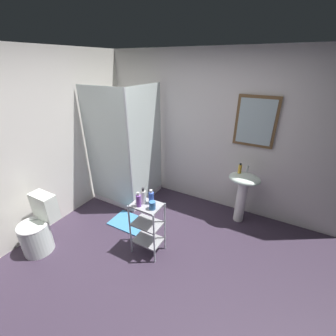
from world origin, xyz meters
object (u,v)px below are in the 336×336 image
object	(u,v)px
storage_cart	(147,224)
rinse_cup	(152,205)
shampoo_bottle_blue	(151,197)
toilet	(38,229)
shower_stall	(128,175)
conditioner_bottle_purple	(139,200)
bath_mat	(130,223)
hand_soap_bottle	(240,169)
pedestal_sink	(243,188)
lotion_bottle_white	(143,197)

from	to	relation	value
storage_cart	rinse_cup	distance (m)	0.37
shampoo_bottle_blue	toilet	bearing A→B (deg)	-151.66
shower_stall	conditioner_bottle_purple	distance (m)	1.43
conditioner_bottle_purple	bath_mat	world-z (taller)	conditioner_bottle_purple
storage_cart	hand_soap_bottle	xyz separation A→B (m)	(0.81, 1.26, 0.44)
shower_stall	hand_soap_bottle	xyz separation A→B (m)	(1.84, 0.33, 0.42)
toilet	rinse_cup	xyz separation A→B (m)	(1.40, 0.62, 0.48)
storage_cart	shampoo_bottle_blue	distance (m)	0.39
toilet	shower_stall	bearing A→B (deg)	80.62
toilet	bath_mat	distance (m)	1.25
pedestal_sink	storage_cart	world-z (taller)	pedestal_sink
shower_stall	shampoo_bottle_blue	bearing A→B (deg)	-39.22
conditioner_bottle_purple	bath_mat	distance (m)	1.03
storage_cart	rinse_cup	bearing A→B (deg)	-17.95
hand_soap_bottle	bath_mat	xyz separation A→B (m)	(-1.38, -0.94, -0.87)
toilet	hand_soap_bottle	xyz separation A→B (m)	(2.10, 1.92, 0.56)
hand_soap_bottle	conditioner_bottle_purple	size ratio (longest dim) A/B	0.81
storage_cart	lotion_bottle_white	world-z (taller)	lotion_bottle_white
lotion_bottle_white	conditioner_bottle_purple	bearing A→B (deg)	-103.19
toilet	shampoo_bottle_blue	distance (m)	1.59
toilet	bath_mat	world-z (taller)	toilet
shampoo_bottle_blue	rinse_cup	bearing A→B (deg)	-51.61
pedestal_sink	shampoo_bottle_blue	size ratio (longest dim) A/B	4.35
hand_soap_bottle	bath_mat	world-z (taller)	hand_soap_bottle
storage_cart	lotion_bottle_white	size ratio (longest dim) A/B	3.40
rinse_cup	lotion_bottle_white	bearing A→B (deg)	163.70
hand_soap_bottle	shampoo_bottle_blue	size ratio (longest dim) A/B	0.82
rinse_cup	bath_mat	bearing A→B (deg)	152.60
shower_stall	storage_cart	distance (m)	1.38
shower_stall	conditioner_bottle_purple	world-z (taller)	shower_stall
lotion_bottle_white	bath_mat	bearing A→B (deg)	149.68
pedestal_sink	toilet	world-z (taller)	pedestal_sink
storage_cart	hand_soap_bottle	bearing A→B (deg)	57.25
bath_mat	lotion_bottle_white	bearing A→B (deg)	-30.32
shower_stall	bath_mat	xyz separation A→B (m)	(0.46, -0.61, -0.45)
shampoo_bottle_blue	rinse_cup	world-z (taller)	shampoo_bottle_blue
rinse_cup	toilet	bearing A→B (deg)	-156.06
toilet	storage_cart	size ratio (longest dim) A/B	1.03
pedestal_sink	conditioner_bottle_purple	xyz separation A→B (m)	(-0.97, -1.31, 0.24)
toilet	rinse_cup	world-z (taller)	rinse_cup
shower_stall	storage_cart	size ratio (longest dim) A/B	2.70
shower_stall	toilet	bearing A→B (deg)	-99.38
pedestal_sink	rinse_cup	distance (m)	1.52
toilet	shampoo_bottle_blue	bearing A→B (deg)	28.34
hand_soap_bottle	conditioner_bottle_purple	bearing A→B (deg)	-123.35
conditioner_bottle_purple	shampoo_bottle_blue	bearing A→B (deg)	51.87
conditioner_bottle_purple	rinse_cup	size ratio (longest dim) A/B	1.90
storage_cart	pedestal_sink	bearing A→B (deg)	53.90
pedestal_sink	conditioner_bottle_purple	size ratio (longest dim) A/B	4.26
pedestal_sink	toilet	bearing A→B (deg)	-139.16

